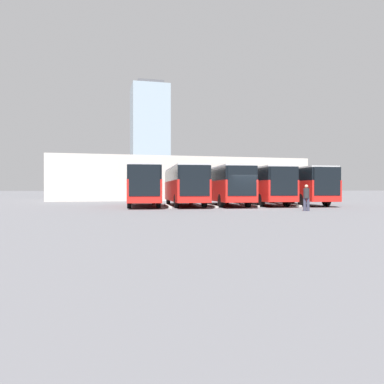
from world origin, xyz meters
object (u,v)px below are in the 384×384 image
bus_1 (260,185)px  pedestrian (306,197)px  bus_3 (184,185)px  bus_2 (224,185)px  bus_4 (143,184)px  bus_0 (297,185)px

bus_1 → pedestrian: 9.44m
bus_1 → bus_3: size_ratio=1.00×
bus_1 → bus_2: bearing=10.2°
bus_3 → pedestrian: 11.17m
bus_4 → bus_0: bearing=-176.7°
bus_1 → bus_4: same height
bus_3 → bus_0: bearing=-175.7°
bus_3 → pedestrian: (-6.21, 9.24, -0.90)m
bus_1 → pedestrian: bearing=89.7°
bus_4 → pedestrian: 13.69m
bus_3 → pedestrian: bus_3 is taller
bus_1 → bus_3: bearing=6.2°
bus_0 → bus_1: bearing=0.7°
bus_0 → bus_3: same height
bus_0 → bus_3: size_ratio=1.00×
bus_0 → bus_2: (7.11, 0.03, 0.00)m
bus_4 → pedestrian: (-9.76, 9.56, -0.90)m
bus_1 → bus_3: 7.11m
pedestrian → bus_0: bearing=-79.7°
bus_2 → bus_4: bearing=1.1°
bus_4 → pedestrian: bearing=140.8°
bus_2 → pedestrian: (-2.65, 9.04, -0.90)m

